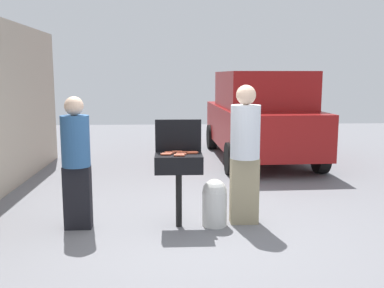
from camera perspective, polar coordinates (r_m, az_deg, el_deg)
The scene contains 19 objects.
ground_plane at distance 5.63m, azimuth 0.07°, elevation -11.09°, with size 24.00×24.00×0.00m, color slate.
bbq_grill at distance 5.52m, azimuth -1.76°, elevation -2.85°, with size 0.60×0.44×0.95m.
grill_lid_open at distance 5.68m, azimuth -1.82°, elevation 1.12°, with size 0.60×0.05×0.42m, color black.
hot_dog_0 at distance 5.57m, azimuth -2.85°, elevation -1.09°, with size 0.03×0.03×0.13m, color #AD4228.
hot_dog_1 at distance 5.61m, azimuth -1.95°, elevation -1.01°, with size 0.03×0.03×0.13m, color #C6593D.
hot_dog_2 at distance 5.51m, azimuth -0.04°, elevation -1.19°, with size 0.03×0.03×0.13m, color #AD4228.
hot_dog_3 at distance 5.57m, azimuth -1.31°, elevation -1.08°, with size 0.03×0.03×0.13m, color #AD4228.
hot_dog_4 at distance 5.42m, azimuth -3.47°, elevation -1.37°, with size 0.03×0.03×0.13m, color #B74C33.
hot_dog_5 at distance 5.38m, azimuth -1.70°, elevation -1.44°, with size 0.03×0.03×0.13m, color #C6593D.
hot_dog_6 at distance 5.34m, azimuth -1.68°, elevation -1.52°, with size 0.03×0.03×0.13m, color #B74C33.
hot_dog_7 at distance 5.54m, azimuth -2.94°, elevation -1.14°, with size 0.03×0.03×0.13m, color #B74C33.
hot_dog_8 at distance 5.47m, azimuth -3.27°, elevation -1.28°, with size 0.03×0.03×0.13m, color #C6593D.
hot_dog_9 at distance 5.58m, azimuth -0.08°, elevation -1.07°, with size 0.03×0.03×0.13m, color #AD4228.
hot_dog_10 at distance 5.45m, azimuth -1.42°, elevation -1.30°, with size 0.03×0.03×0.13m, color #C6593D.
hot_dog_11 at distance 5.55m, azimuth 0.15°, elevation -1.12°, with size 0.03×0.03×0.13m, color #C6593D.
propane_tank at distance 5.68m, azimuth 2.97°, elevation -7.54°, with size 0.32×0.32×0.62m.
person_left at distance 5.62m, azimuth -14.95°, elevation -1.79°, with size 0.35×0.35×1.68m.
person_right at distance 5.67m, azimuth 6.96°, elevation -0.72°, with size 0.38×0.38×1.82m.
parked_minivan at distance 10.10m, azimuth 8.89°, elevation 3.71°, with size 2.14×4.46×2.02m.
Camera 1 is at (-0.27, -5.29, 1.93)m, focal length 40.69 mm.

